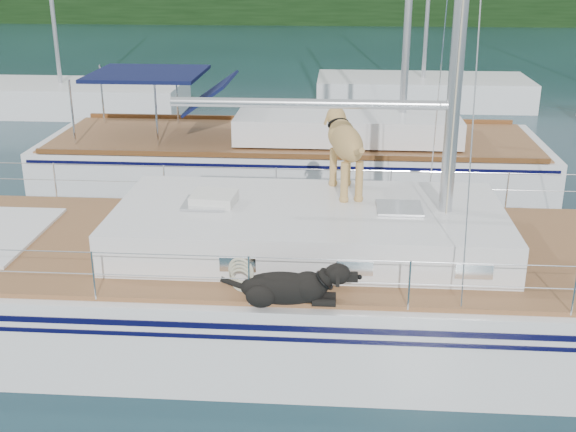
{
  "coord_description": "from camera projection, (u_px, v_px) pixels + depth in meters",
  "views": [
    {
      "loc": [
        1.18,
        -9.1,
        5.04
      ],
      "look_at": [
        0.5,
        0.2,
        1.6
      ],
      "focal_mm": 45.0,
      "sensor_mm": 36.0,
      "label": 1
    }
  ],
  "objects": [
    {
      "name": "main_sailboat",
      "position": [
        259.0,
        281.0,
        10.1
      ],
      "size": [
        12.0,
        3.81,
        14.01
      ],
      "color": "white",
      "rests_on": "ground"
    },
    {
      "name": "neighbor_sailboat",
      "position": [
        298.0,
        159.0,
        16.24
      ],
      "size": [
        11.0,
        3.5,
        13.3
      ],
      "color": "white",
      "rests_on": "ground"
    },
    {
      "name": "bg_boat_west",
      "position": [
        62.0,
        98.0,
        23.83
      ],
      "size": [
        8.0,
        3.0,
        11.65
      ],
      "color": "white",
      "rests_on": "ground"
    },
    {
      "name": "ground",
      "position": [
        252.0,
        324.0,
        10.34
      ],
      "size": [
        120.0,
        120.0,
        0.0
      ],
      "primitive_type": "plane",
      "color": "black",
      "rests_on": "ground"
    },
    {
      "name": "shore_bank",
      "position": [
        326.0,
        14.0,
        53.36
      ],
      "size": [
        92.0,
        1.0,
        1.2
      ],
      "primitive_type": "cube",
      "color": "#595147",
      "rests_on": "ground"
    },
    {
      "name": "bg_boat_center",
      "position": [
        422.0,
        92.0,
        24.89
      ],
      "size": [
        7.2,
        3.0,
        11.65
      ],
      "color": "white",
      "rests_on": "ground"
    }
  ]
}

